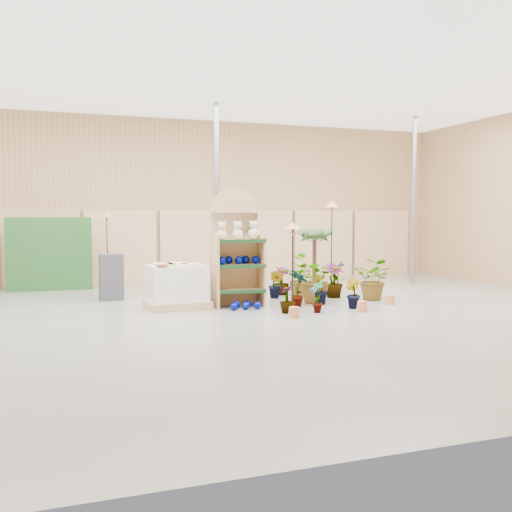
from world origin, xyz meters
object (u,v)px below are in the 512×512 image
(display_shelf, at_px, (236,252))
(potted_plant_2, at_px, (315,279))
(pallet_stack, at_px, (177,286))
(bird_table_front, at_px, (293,228))

(display_shelf, relative_size, potted_plant_2, 2.31)
(pallet_stack, height_order, potted_plant_2, potted_plant_2)
(potted_plant_2, bearing_deg, display_shelf, 170.04)
(potted_plant_2, bearing_deg, bird_table_front, -157.27)
(display_shelf, relative_size, bird_table_front, 1.40)
(display_shelf, bearing_deg, pallet_stack, 179.75)
(display_shelf, distance_m, bird_table_front, 1.26)
(pallet_stack, xyz_separation_m, bird_table_front, (2.23, -0.63, 1.15))
(display_shelf, bearing_deg, potted_plant_2, -6.51)
(display_shelf, height_order, pallet_stack, display_shelf)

